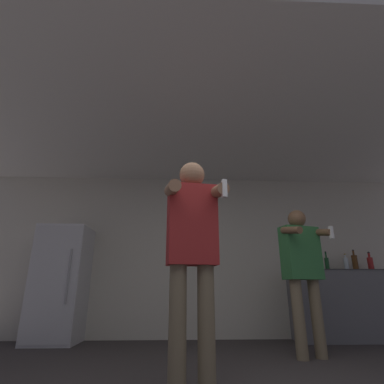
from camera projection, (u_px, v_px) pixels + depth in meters
The scene contains 11 objects.
wall_back at pixel (200, 253), 4.88m from camera, with size 7.00×0.06×2.55m.
ceiling_slab at pixel (208, 133), 3.76m from camera, with size 7.00×3.68×0.05m.
refrigerator at pixel (60, 283), 4.32m from camera, with size 0.68×0.66×1.61m.
counter at pixel (340, 305), 4.44m from camera, with size 1.42×0.55×0.99m.
bottle_amber_bourbon at pixel (327, 263), 4.68m from camera, with size 0.06×0.06×0.29m.
bottle_short_whiskey at pixel (313, 265), 4.67m from camera, with size 0.08×0.08×0.22m.
bottle_clear_vodka at pixel (370, 263), 4.71m from camera, with size 0.08×0.08×0.29m.
bottle_red_label at pixel (346, 264), 4.69m from camera, with size 0.07×0.07×0.26m.
bottle_brown_liquor at pixel (355, 262), 4.71m from camera, with size 0.08×0.08×0.33m.
person_woman_foreground at pixel (192, 246), 2.39m from camera, with size 0.52×0.47×1.75m.
person_man_side at pixel (302, 266), 3.46m from camera, with size 0.57×0.52×1.63m.
Camera 1 is at (-0.34, -1.74, 0.68)m, focal length 28.00 mm.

